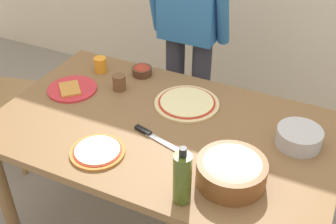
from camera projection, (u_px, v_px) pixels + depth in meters
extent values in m
cube|color=brown|center=(163.00, 130.00, 2.02)|extent=(1.60, 0.96, 0.04)
cylinder|color=brown|center=(4.00, 194.00, 2.20)|extent=(0.07, 0.07, 0.72)
cylinder|color=brown|center=(91.00, 113.00, 2.78)|extent=(0.07, 0.07, 0.72)
cylinder|color=brown|center=(318.00, 180.00, 2.28)|extent=(0.07, 0.07, 0.72)
cylinder|color=#2D2D38|center=(175.00, 93.00, 2.86)|extent=(0.12, 0.12, 0.85)
cylinder|color=#2D2D38|center=(200.00, 99.00, 2.80)|extent=(0.12, 0.12, 0.85)
cylinder|color=#2D6BAD|center=(223.00, 1.00, 2.31)|extent=(0.07, 0.21, 0.55)
cylinder|color=#A37A4C|center=(19.00, 147.00, 2.71)|extent=(0.04, 0.04, 0.45)
cylinder|color=#A37A4C|center=(41.00, 116.00, 2.98)|extent=(0.04, 0.04, 0.45)
cylinder|color=beige|center=(187.00, 104.00, 2.15)|extent=(0.33, 0.33, 0.01)
cylinder|color=#B22D1E|center=(187.00, 102.00, 2.15)|extent=(0.29, 0.29, 0.00)
cylinder|color=beige|center=(187.00, 102.00, 2.14)|extent=(0.27, 0.27, 0.00)
cylinder|color=#C67A33|center=(98.00, 152.00, 1.85)|extent=(0.24, 0.24, 0.01)
cylinder|color=#B22D1E|center=(97.00, 150.00, 1.84)|extent=(0.21, 0.21, 0.00)
cylinder|color=beige|center=(97.00, 150.00, 1.84)|extent=(0.20, 0.20, 0.00)
cylinder|color=red|center=(72.00, 89.00, 2.26)|extent=(0.26, 0.26, 0.01)
cube|color=#CC8438|center=(70.00, 89.00, 2.24)|extent=(0.17, 0.17, 0.01)
cylinder|color=brown|center=(231.00, 172.00, 1.68)|extent=(0.28, 0.28, 0.10)
ellipsoid|color=beige|center=(232.00, 164.00, 1.66)|extent=(0.25, 0.25, 0.05)
cylinder|color=#B7B7BC|center=(299.00, 137.00, 1.88)|extent=(0.20, 0.20, 0.08)
cylinder|color=#4C2D1E|center=(142.00, 71.00, 2.38)|extent=(0.11, 0.11, 0.04)
ellipsoid|color=#9E3323|center=(142.00, 69.00, 2.37)|extent=(0.10, 0.10, 0.05)
cylinder|color=#47561E|center=(182.00, 179.00, 1.57)|extent=(0.07, 0.07, 0.22)
cylinder|color=black|center=(183.00, 152.00, 1.50)|extent=(0.03, 0.03, 0.04)
cylinder|color=orange|center=(100.00, 65.00, 2.40)|extent=(0.07, 0.07, 0.08)
cylinder|color=brown|center=(119.00, 82.00, 2.25)|extent=(0.07, 0.07, 0.08)
cube|color=silver|center=(165.00, 143.00, 1.90)|extent=(0.22, 0.08, 0.01)
cube|color=black|center=(143.00, 130.00, 1.97)|extent=(0.09, 0.05, 0.02)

